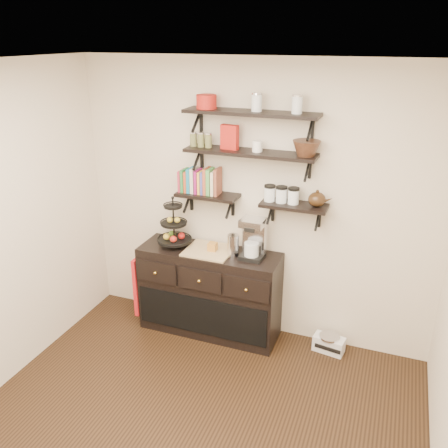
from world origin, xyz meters
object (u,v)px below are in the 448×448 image
sideboard (210,291)px  fruit_stand (174,230)px  coffee_maker (253,239)px  radio (329,343)px

sideboard → fruit_stand: (-0.37, 0.00, 0.62)m
coffee_maker → radio: bearing=5.5°
sideboard → fruit_stand: size_ratio=2.83×
fruit_stand → coffee_maker: 0.81m
fruit_stand → coffee_maker: size_ratio=1.25×
sideboard → fruit_stand: 0.72m
sideboard → coffee_maker: size_ratio=3.53×
sideboard → coffee_maker: 0.77m
radio → coffee_maker: bearing=-168.0°
sideboard → coffee_maker: bearing=3.5°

